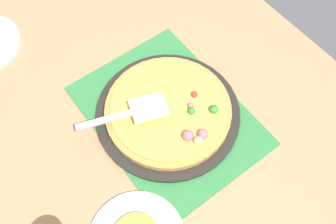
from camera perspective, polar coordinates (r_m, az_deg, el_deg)
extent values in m
plane|color=#4C4C51|center=(1.71, 0.00, -12.70)|extent=(8.00, 8.00, 0.00)
cube|color=#9E7A56|center=(1.02, 0.00, -0.95)|extent=(1.40, 1.00, 0.03)
cube|color=#9E7A56|center=(1.79, -1.01, 15.45)|extent=(0.07, 0.07, 0.72)
cube|color=#2D753D|center=(1.01, 0.00, -0.47)|extent=(0.48, 0.36, 0.01)
cylinder|color=black|center=(1.00, 0.00, -0.20)|extent=(0.38, 0.38, 0.01)
cylinder|color=#B78442|center=(0.98, 0.00, 0.28)|extent=(0.33, 0.33, 0.02)
cylinder|color=#EAB747|center=(0.97, 0.00, 0.66)|extent=(0.30, 0.30, 0.01)
sphere|color=#E5CC7F|center=(0.92, 4.77, -4.19)|extent=(0.02, 0.02, 0.02)
sphere|color=#B76675|center=(0.93, 3.03, -3.56)|extent=(0.03, 0.03, 0.03)
sphere|color=#B76675|center=(0.97, 3.44, 0.96)|extent=(0.02, 0.02, 0.02)
sphere|color=red|center=(0.99, 4.00, 2.67)|extent=(0.02, 0.02, 0.02)
sphere|color=#338433|center=(0.96, 3.56, 0.16)|extent=(0.02, 0.02, 0.02)
sphere|color=#338433|center=(0.97, 6.94, 0.42)|extent=(0.02, 0.02, 0.02)
sphere|color=#B76675|center=(0.93, 5.25, -3.33)|extent=(0.03, 0.03, 0.03)
cube|color=silver|center=(0.94, -2.89, 0.67)|extent=(0.10, 0.11, 0.00)
cube|color=#B2B2B7|center=(0.94, -9.64, -1.23)|extent=(0.06, 0.14, 0.01)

